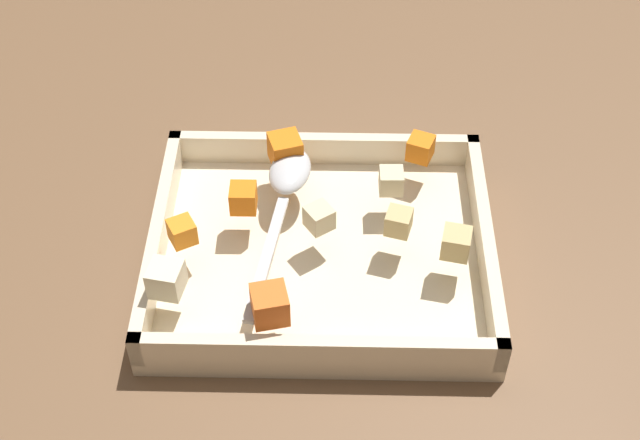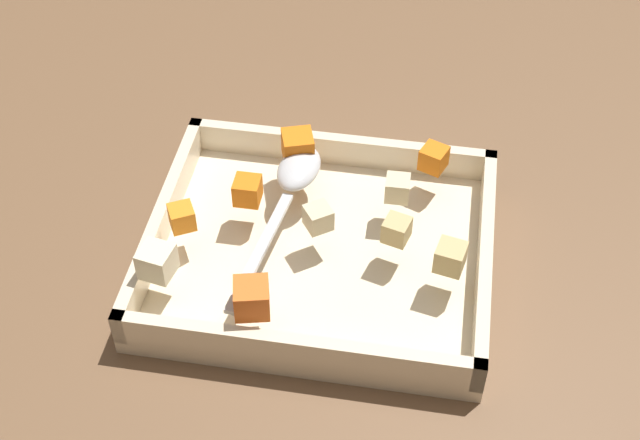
% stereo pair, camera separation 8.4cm
% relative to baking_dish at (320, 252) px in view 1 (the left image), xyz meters
% --- Properties ---
extents(ground_plane, '(4.00, 4.00, 0.00)m').
position_rel_baking_dish_xyz_m(ground_plane, '(0.01, -0.02, -0.01)').
color(ground_plane, brown).
extents(baking_dish, '(0.32, 0.27, 0.05)m').
position_rel_baking_dish_xyz_m(baking_dish, '(0.00, 0.00, 0.00)').
color(baking_dish, beige).
rests_on(baking_dish, ground_plane).
extents(carrot_chunk_near_left, '(0.03, 0.03, 0.02)m').
position_rel_baking_dish_xyz_m(carrot_chunk_near_left, '(0.10, 0.10, 0.05)').
color(carrot_chunk_near_left, orange).
rests_on(carrot_chunk_near_left, baking_dish).
extents(carrot_chunk_corner_sw, '(0.03, 0.03, 0.03)m').
position_rel_baking_dish_xyz_m(carrot_chunk_corner_sw, '(-0.07, 0.03, 0.05)').
color(carrot_chunk_corner_sw, orange).
rests_on(carrot_chunk_corner_sw, baking_dish).
extents(carrot_chunk_heap_side, '(0.03, 0.03, 0.02)m').
position_rel_baking_dish_xyz_m(carrot_chunk_heap_side, '(-0.13, -0.02, 0.05)').
color(carrot_chunk_heap_side, orange).
rests_on(carrot_chunk_heap_side, baking_dish).
extents(carrot_chunk_center, '(0.04, 0.04, 0.03)m').
position_rel_baking_dish_xyz_m(carrot_chunk_center, '(-0.04, -0.11, 0.05)').
color(carrot_chunk_center, orange).
rests_on(carrot_chunk_center, baking_dish).
extents(carrot_chunk_front_center, '(0.04, 0.04, 0.03)m').
position_rel_baking_dish_xyz_m(carrot_chunk_front_center, '(-0.04, 0.09, 0.05)').
color(carrot_chunk_front_center, orange).
rests_on(carrot_chunk_front_center, baking_dish).
extents(potato_chunk_back_center, '(0.02, 0.02, 0.02)m').
position_rel_baking_dish_xyz_m(potato_chunk_back_center, '(0.07, 0.05, 0.05)').
color(potato_chunk_back_center, beige).
rests_on(potato_chunk_back_center, baking_dish).
extents(potato_chunk_far_right, '(0.03, 0.03, 0.03)m').
position_rel_baking_dish_xyz_m(potato_chunk_far_right, '(-0.13, -0.08, 0.05)').
color(potato_chunk_far_right, beige).
rests_on(potato_chunk_far_right, baking_dish).
extents(potato_chunk_mid_left, '(0.03, 0.03, 0.02)m').
position_rel_baking_dish_xyz_m(potato_chunk_mid_left, '(-0.00, 0.00, 0.05)').
color(potato_chunk_mid_left, beige).
rests_on(potato_chunk_mid_left, baking_dish).
extents(potato_chunk_corner_nw, '(0.03, 0.03, 0.02)m').
position_rel_baking_dish_xyz_m(potato_chunk_corner_nw, '(0.07, -0.00, 0.05)').
color(potato_chunk_corner_nw, tan).
rests_on(potato_chunk_corner_nw, baking_dish).
extents(potato_chunk_far_left, '(0.03, 0.03, 0.03)m').
position_rel_baking_dish_xyz_m(potato_chunk_far_left, '(0.12, -0.03, 0.05)').
color(potato_chunk_far_left, tan).
rests_on(potato_chunk_far_left, baking_dish).
extents(serving_spoon, '(0.06, 0.22, 0.02)m').
position_rel_baking_dish_xyz_m(serving_spoon, '(-0.03, 0.05, 0.04)').
color(serving_spoon, silver).
rests_on(serving_spoon, baking_dish).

